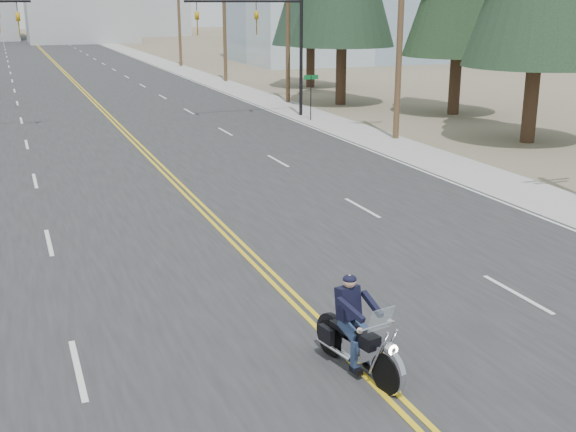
{
  "coord_description": "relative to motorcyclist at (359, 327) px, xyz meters",
  "views": [
    {
      "loc": [
        -5.75,
        -8.69,
        6.59
      ],
      "look_at": [
        0.4,
        7.04,
        1.6
      ],
      "focal_mm": 45.0,
      "sensor_mm": 36.0,
      "label": 1
    }
  ],
  "objects": [
    {
      "name": "ground_plane",
      "position": [
        0.16,
        -2.04,
        -0.92
      ],
      "size": [
        400.0,
        400.0,
        0.0
      ],
      "primitive_type": "plane",
      "color": "#776D56",
      "rests_on": "ground"
    },
    {
      "name": "road",
      "position": [
        0.16,
        67.96,
        -0.91
      ],
      "size": [
        20.0,
        200.0,
        0.01
      ],
      "primitive_type": "cube",
      "color": "#303033",
      "rests_on": "ground"
    },
    {
      "name": "sidewalk_right",
      "position": [
        11.66,
        67.96,
        -0.91
      ],
      "size": [
        3.0,
        200.0,
        0.01
      ],
      "primitive_type": "cube",
      "color": "#A5A5A0",
      "rests_on": "ground"
    },
    {
      "name": "traffic_mast_right",
      "position": [
        9.14,
        29.96,
        4.02
      ],
      "size": [
        7.1,
        0.26,
        7.0
      ],
      "color": "black",
      "rests_on": "ground"
    },
    {
      "name": "street_sign",
      "position": [
        10.96,
        27.96,
        0.88
      ],
      "size": [
        0.9,
        0.06,
        2.62
      ],
      "color": "black",
      "rests_on": "ground"
    },
    {
      "name": "utility_pole_b",
      "position": [
        12.66,
        20.96,
        5.07
      ],
      "size": [
        2.2,
        0.3,
        11.5
      ],
      "color": "brown",
      "rests_on": "ground"
    },
    {
      "name": "utility_pole_c",
      "position": [
        12.66,
        35.96,
        4.81
      ],
      "size": [
        2.2,
        0.3,
        11.0
      ],
      "color": "brown",
      "rests_on": "ground"
    },
    {
      "name": "utility_pole_d",
      "position": [
        12.66,
        50.96,
        5.07
      ],
      "size": [
        2.2,
        0.3,
        11.5
      ],
      "color": "brown",
      "rests_on": "ground"
    },
    {
      "name": "utility_pole_e",
      "position": [
        12.66,
        67.96,
        4.81
      ],
      "size": [
        2.2,
        0.3,
        11.0
      ],
      "color": "brown",
      "rests_on": "ground"
    },
    {
      "name": "haze_bldg_b",
      "position": [
        8.16,
        122.96,
        6.08
      ],
      "size": [
        18.0,
        14.0,
        14.0
      ],
      "primitive_type": "cube",
      "color": "#ADB2B7",
      "rests_on": "ground"
    },
    {
      "name": "haze_bldg_e",
      "position": [
        25.16,
        147.96,
        5.08
      ],
      "size": [
        14.0,
        14.0,
        12.0
      ],
      "primitive_type": "cube",
      "color": "#B7BCC6",
      "rests_on": "ground"
    },
    {
      "name": "motorcyclist",
      "position": [
        0.0,
        0.0,
        0.0
      ],
      "size": [
        1.44,
        2.5,
        1.84
      ],
      "primitive_type": null,
      "rotation": [
        0.0,
        0.0,
        3.33
      ],
      "color": "black",
      "rests_on": "ground"
    }
  ]
}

